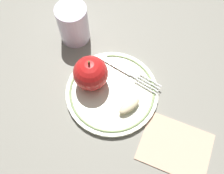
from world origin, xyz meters
TOP-DOWN VIEW (x-y plane):
  - ground_plane at (0.00, 0.00)m, footprint 2.00×2.00m
  - plate at (-0.00, 0.01)m, footprint 0.22×0.22m
  - apple_red_whole at (0.02, 0.06)m, footprint 0.08×0.08m
  - apple_slice_front at (-0.03, -0.04)m, footprint 0.06×0.06m
  - fork at (0.06, -0.01)m, footprint 0.09×0.17m
  - drinking_glass at (0.15, 0.14)m, footprint 0.08×0.08m
  - napkin_folded at (-0.10, -0.15)m, footprint 0.15×0.17m

SIDE VIEW (x-z plane):
  - ground_plane at x=0.00m, z-range 0.00..0.00m
  - napkin_folded at x=-0.10m, z-range 0.00..0.01m
  - plate at x=0.00m, z-range 0.00..0.02m
  - fork at x=0.06m, z-range 0.02..0.02m
  - apple_slice_front at x=-0.03m, z-range 0.02..0.03m
  - drinking_glass at x=0.15m, z-range 0.00..0.10m
  - apple_red_whole at x=0.02m, z-range 0.01..0.10m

